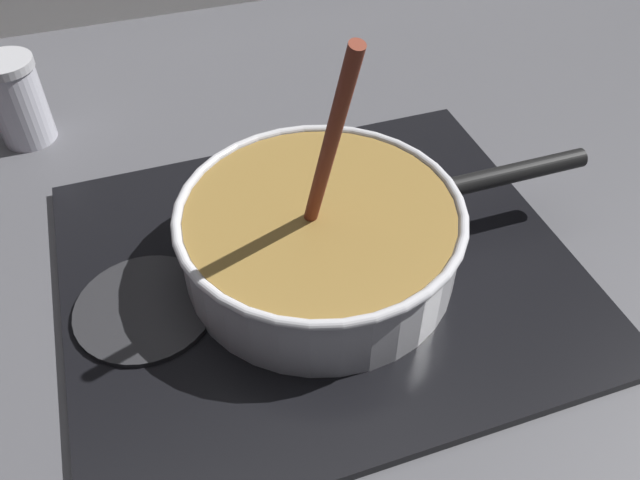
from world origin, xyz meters
The scene contains 6 objects.
ground centered at (0.00, 0.00, -0.02)m, with size 2.40×1.60×0.04m, color #4C4C51.
hob_plate centered at (0.14, 0.07, 0.01)m, with size 0.56×0.48×0.01m, color black.
burner_ring centered at (0.14, 0.07, 0.02)m, with size 0.18×0.18×0.01m, color #592D0C.
spare_burner centered at (-0.05, 0.07, 0.01)m, with size 0.15×0.15×0.01m, color #262628.
cooking_pan centered at (0.15, 0.07, 0.06)m, with size 0.47×0.31×0.31m.
condiment_jar centered at (-0.16, 0.45, 0.06)m, with size 0.08×0.08×0.12m.
Camera 1 is at (-0.02, -0.40, 0.54)m, focal length 36.19 mm.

